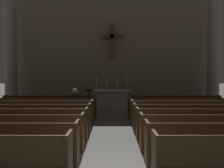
{
  "coord_description": "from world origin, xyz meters",
  "views": [
    {
      "loc": [
        -0.0,
        -4.27,
        1.98
      ],
      "look_at": [
        0.0,
        8.39,
        1.38
      ],
      "focal_mm": 40.24,
      "sensor_mm": 36.0,
      "label": 1
    }
  ],
  "objects_px": {
    "pew_left_row_3": "(2,132)",
    "pew_right_row_3": "(222,132)",
    "pew_left_row_8": "(50,106)",
    "lone_worshipper": "(75,104)",
    "candlestick_inner_right": "(117,86)",
    "pew_left_row_6": "(37,113)",
    "pew_right_row_6": "(187,113)",
    "pew_right_row_7": "(179,109)",
    "altar": "(112,98)",
    "column_right_fourth": "(213,51)",
    "pew_left_row_7": "(45,109)",
    "candlestick_outer_right": "(127,86)",
    "pew_left_row_5": "(28,118)",
    "pew_right_row_4": "(207,124)",
    "column_left_fourth": "(11,51)",
    "candlestick_inner_left": "(107,86)",
    "pew_right_row_5": "(196,118)",
    "candlestick_outer_left": "(97,86)",
    "lectern": "(89,100)",
    "pew_right_row_8": "(174,106)",
    "pew_left_row_4": "(17,124)"
  },
  "relations": [
    {
      "from": "pew_right_row_6",
      "to": "lectern",
      "type": "relative_size",
      "value": 3.55
    },
    {
      "from": "pew_right_row_6",
      "to": "pew_right_row_5",
      "type": "bearing_deg",
      "value": -90.0
    },
    {
      "from": "pew_left_row_8",
      "to": "pew_right_row_3",
      "type": "height_order",
      "value": "same"
    },
    {
      "from": "pew_right_row_3",
      "to": "column_left_fourth",
      "type": "height_order",
      "value": "column_left_fourth"
    },
    {
      "from": "pew_left_row_6",
      "to": "lone_worshipper",
      "type": "distance_m",
      "value": 1.63
    },
    {
      "from": "candlestick_outer_right",
      "to": "lone_worshipper",
      "type": "relative_size",
      "value": 0.51
    },
    {
      "from": "pew_right_row_8",
      "to": "column_left_fourth",
      "type": "relative_size",
      "value": 0.63
    },
    {
      "from": "pew_left_row_6",
      "to": "candlestick_inner_right",
      "type": "height_order",
      "value": "candlestick_inner_right"
    },
    {
      "from": "candlestick_outer_left",
      "to": "pew_right_row_6",
      "type": "bearing_deg",
      "value": -52.35
    },
    {
      "from": "pew_right_row_7",
      "to": "column_left_fourth",
      "type": "xyz_separation_m",
      "value": [
        -8.48,
        4.02,
        2.68
      ]
    },
    {
      "from": "pew_right_row_6",
      "to": "candlestick_inner_left",
      "type": "height_order",
      "value": "candlestick_inner_left"
    },
    {
      "from": "pew_left_row_8",
      "to": "column_left_fourth",
      "type": "distance_m",
      "value": 5.01
    },
    {
      "from": "altar",
      "to": "column_right_fourth",
      "type": "bearing_deg",
      "value": 3.31
    },
    {
      "from": "pew_left_row_6",
      "to": "pew_right_row_6",
      "type": "bearing_deg",
      "value": 0.0
    },
    {
      "from": "candlestick_outer_left",
      "to": "candlestick_outer_right",
      "type": "xyz_separation_m",
      "value": [
        1.7,
        0.0,
        0.0
      ]
    },
    {
      "from": "pew_right_row_7",
      "to": "candlestick_inner_right",
      "type": "bearing_deg",
      "value": 123.68
    },
    {
      "from": "candlestick_inner_left",
      "to": "pew_right_row_5",
      "type": "bearing_deg",
      "value": -61.65
    },
    {
      "from": "pew_left_row_7",
      "to": "column_right_fourth",
      "type": "relative_size",
      "value": 0.63
    },
    {
      "from": "candlestick_inner_left",
      "to": "candlestick_inner_right",
      "type": "relative_size",
      "value": 1.0
    },
    {
      "from": "pew_left_row_7",
      "to": "candlestick_outer_right",
      "type": "xyz_separation_m",
      "value": [
        3.61,
        3.69,
        0.75
      ]
    },
    {
      "from": "pew_right_row_7",
      "to": "pew_right_row_3",
      "type": "bearing_deg",
      "value": -90.0
    },
    {
      "from": "pew_left_row_5",
      "to": "lone_worshipper",
      "type": "bearing_deg",
      "value": 58.41
    },
    {
      "from": "pew_right_row_3",
      "to": "column_left_fourth",
      "type": "bearing_deg",
      "value": 136.75
    },
    {
      "from": "candlestick_inner_right",
      "to": "pew_right_row_7",
      "type": "bearing_deg",
      "value": -56.32
    },
    {
      "from": "pew_left_row_6",
      "to": "candlestick_inner_right",
      "type": "relative_size",
      "value": 6.07
    },
    {
      "from": "pew_right_row_6",
      "to": "pew_right_row_8",
      "type": "xyz_separation_m",
      "value": [
        0.0,
        1.98,
        0.0
      ]
    },
    {
      "from": "pew_left_row_6",
      "to": "candlestick_inner_left",
      "type": "bearing_deg",
      "value": 62.28
    },
    {
      "from": "altar",
      "to": "candlestick_outer_right",
      "type": "height_order",
      "value": "candlestick_outer_right"
    },
    {
      "from": "pew_left_row_4",
      "to": "pew_right_row_7",
      "type": "relative_size",
      "value": 1.0
    },
    {
      "from": "pew_right_row_6",
      "to": "column_right_fourth",
      "type": "bearing_deg",
      "value": 59.39
    },
    {
      "from": "pew_right_row_6",
      "to": "candlestick_inner_left",
      "type": "distance_m",
      "value": 5.64
    },
    {
      "from": "pew_left_row_3",
      "to": "pew_right_row_7",
      "type": "height_order",
      "value": "same"
    },
    {
      "from": "pew_right_row_6",
      "to": "candlestick_outer_left",
      "type": "bearing_deg",
      "value": 127.65
    },
    {
      "from": "lectern",
      "to": "altar",
      "type": "bearing_deg",
      "value": 45.72
    },
    {
      "from": "pew_left_row_5",
      "to": "pew_left_row_6",
      "type": "distance_m",
      "value": 0.99
    },
    {
      "from": "pew_left_row_8",
      "to": "lone_worshipper",
      "type": "bearing_deg",
      "value": -37.44
    },
    {
      "from": "pew_left_row_3",
      "to": "candlestick_inner_right",
      "type": "distance_m",
      "value": 8.27
    },
    {
      "from": "lectern",
      "to": "pew_right_row_4",
      "type": "bearing_deg",
      "value": -54.25
    },
    {
      "from": "pew_right_row_7",
      "to": "lectern",
      "type": "height_order",
      "value": "lectern"
    },
    {
      "from": "candlestick_outer_right",
      "to": "pew_left_row_6",
      "type": "bearing_deg",
      "value": -127.65
    },
    {
      "from": "pew_left_row_5",
      "to": "candlestick_outer_right",
      "type": "relative_size",
      "value": 6.07
    },
    {
      "from": "candlestick_inner_right",
      "to": "candlestick_outer_right",
      "type": "distance_m",
      "value": 0.55
    },
    {
      "from": "column_left_fourth",
      "to": "candlestick_inner_right",
      "type": "xyz_separation_m",
      "value": [
        6.02,
        -0.33,
        -1.94
      ]
    },
    {
      "from": "pew_left_row_6",
      "to": "pew_right_row_4",
      "type": "relative_size",
      "value": 1.0
    },
    {
      "from": "pew_right_row_8",
      "to": "pew_right_row_5",
      "type": "bearing_deg",
      "value": -90.0
    },
    {
      "from": "pew_left_row_3",
      "to": "pew_right_row_3",
      "type": "xyz_separation_m",
      "value": [
        5.51,
        0.0,
        0.0
      ]
    },
    {
      "from": "pew_left_row_7",
      "to": "altar",
      "type": "xyz_separation_m",
      "value": [
        2.76,
        3.69,
        0.06
      ]
    },
    {
      "from": "pew_right_row_6",
      "to": "altar",
      "type": "bearing_deg",
      "value": 120.52
    },
    {
      "from": "candlestick_inner_right",
      "to": "pew_left_row_3",
      "type": "bearing_deg",
      "value": -111.8
    },
    {
      "from": "pew_right_row_5",
      "to": "pew_right_row_4",
      "type": "bearing_deg",
      "value": -90.0
    }
  ]
}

